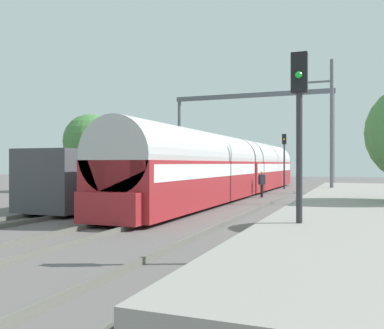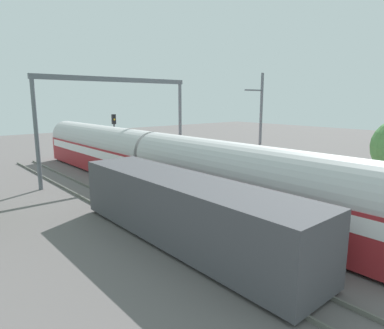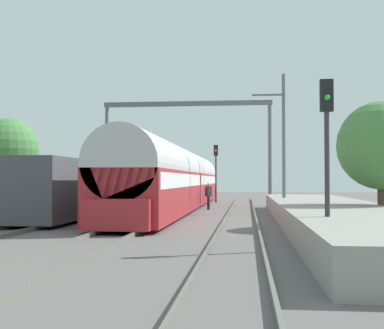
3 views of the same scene
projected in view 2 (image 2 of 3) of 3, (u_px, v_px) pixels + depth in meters
name	position (u px, v px, depth m)	size (l,w,h in m)	color
ground	(342.00, 253.00, 13.83)	(120.00, 120.00, 0.00)	#625C5C
track_far_west	(280.00, 288.00, 11.14)	(1.52, 60.00, 0.16)	#64645B
track_west	(342.00, 251.00, 13.82)	(1.52, 60.00, 0.16)	#64645B
track_east	(383.00, 227.00, 16.50)	(1.52, 60.00, 0.16)	#64645B
platform	(374.00, 196.00, 20.35)	(4.40, 28.00, 0.90)	gray
passenger_train	(153.00, 161.00, 23.63)	(2.93, 32.85, 3.82)	maroon
freight_car	(184.00, 210.00, 14.65)	(2.80, 13.00, 2.70)	#47474C
person_crossing	(184.00, 172.00, 24.47)	(0.44, 0.46, 1.73)	black
railway_signal_far	(114.00, 133.00, 31.55)	(0.36, 0.30, 4.83)	#2D2D33
catenary_gantry	(118.00, 106.00, 26.51)	(12.82, 0.28, 7.86)	slate
catenary_pole_east_mid	(260.00, 128.00, 24.38)	(1.90, 0.20, 8.00)	slate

